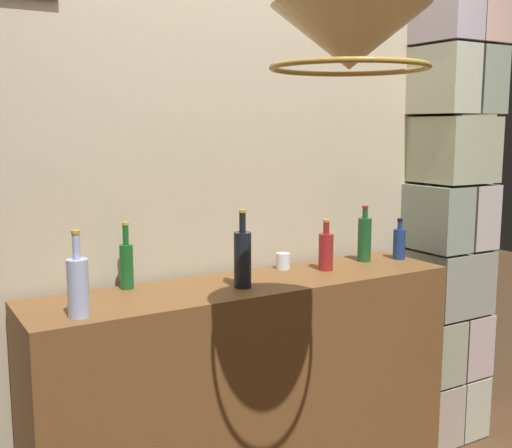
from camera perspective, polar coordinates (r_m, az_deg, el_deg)
panelled_rear_partition at (r=2.80m, az=-3.60°, el=4.97°), size 3.60×0.15×2.84m
stone_pillar at (r=3.46m, az=16.97°, el=3.39°), size 0.41×0.39×2.77m
bar_shelf_unit at (r=2.79m, az=-0.55°, el=-15.74°), size 1.84×0.43×1.05m
liquor_bottle_scotch at (r=2.54m, az=-11.63°, el=-3.53°), size 0.05×0.05×0.27m
liquor_bottle_sherry at (r=2.20m, az=-15.81°, el=-5.38°), size 0.07×0.07×0.30m
liquor_bottle_rye at (r=3.13m, az=12.83°, el=-1.69°), size 0.06×0.06×0.20m
liquor_bottle_mezcal at (r=2.83m, az=6.34°, el=-2.37°), size 0.07×0.07×0.23m
liquor_bottle_amaro at (r=2.51m, az=-1.22°, el=-3.08°), size 0.07×0.07×0.31m
liquor_bottle_tequila at (r=3.04m, az=9.78°, el=-1.29°), size 0.06×0.06×0.27m
glass_tumbler_rocks at (r=2.85m, az=2.46°, el=-3.37°), size 0.06×0.06×0.07m
pendant_lamp at (r=1.88m, az=8.47°, el=16.12°), size 0.46×0.46×0.62m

